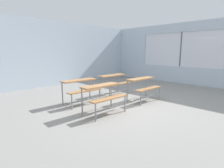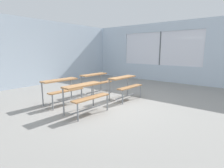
% 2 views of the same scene
% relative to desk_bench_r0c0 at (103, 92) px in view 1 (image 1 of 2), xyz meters
% --- Properties ---
extents(ground, '(10.00, 9.00, 0.05)m').
position_rel_desk_bench_r0c0_xyz_m(ground, '(0.82, 0.06, -0.59)').
color(ground, gray).
extents(wall_back, '(10.00, 0.12, 3.00)m').
position_rel_desk_bench_r0c0_xyz_m(wall_back, '(0.82, 4.56, 0.94)').
color(wall_back, silver).
rests_on(wall_back, ground).
extents(wall_right, '(0.12, 9.00, 3.00)m').
position_rel_desk_bench_r0c0_xyz_m(wall_right, '(5.82, -0.08, 0.88)').
color(wall_right, silver).
rests_on(wall_right, ground).
extents(desk_bench_r0c0, '(1.12, 0.63, 0.74)m').
position_rel_desk_bench_r0c0_xyz_m(desk_bench_r0c0, '(0.00, 0.00, 0.00)').
color(desk_bench_r0c0, '#A87547').
rests_on(desk_bench_r0c0, ground).
extents(desk_bench_r0c1, '(1.13, 0.65, 0.74)m').
position_rel_desk_bench_r0c0_xyz_m(desk_bench_r0c1, '(1.71, -0.05, 0.00)').
color(desk_bench_r0c1, '#A87547').
rests_on(desk_bench_r0c1, ground).
extents(desk_bench_r1c0, '(1.13, 0.65, 0.74)m').
position_rel_desk_bench_r0c0_xyz_m(desk_bench_r1c0, '(0.09, 1.12, 0.00)').
color(desk_bench_r1c0, '#A87547').
rests_on(desk_bench_r1c0, ground).
extents(desk_bench_r1c1, '(1.12, 0.63, 0.74)m').
position_rel_desk_bench_r0c0_xyz_m(desk_bench_r1c1, '(1.63, 1.19, 0.00)').
color(desk_bench_r1c1, '#A87547').
rests_on(desk_bench_r1c1, ground).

